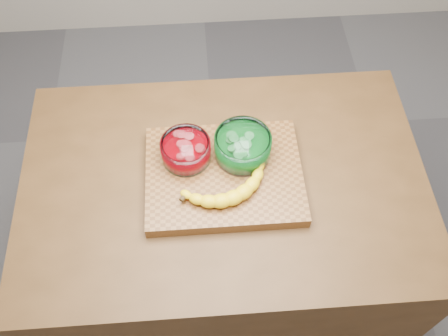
{
  "coord_description": "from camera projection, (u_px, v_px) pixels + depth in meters",
  "views": [
    {
      "loc": [
        -0.06,
        -0.78,
        2.14
      ],
      "look_at": [
        0.0,
        0.0,
        0.96
      ],
      "focal_mm": 40.0,
      "sensor_mm": 36.0,
      "label": 1
    }
  ],
  "objects": [
    {
      "name": "banana",
      "position": [
        224.0,
        184.0,
        1.39
      ],
      "size": [
        0.28,
        0.17,
        0.04
      ],
      "primitive_type": null,
      "color": "yellow",
      "rests_on": "cutting_board"
    },
    {
      "name": "counter",
      "position": [
        224.0,
        244.0,
        1.84
      ],
      "size": [
        1.2,
        0.8,
        0.9
      ],
      "primitive_type": "cube",
      "color": "#4D3117",
      "rests_on": "ground"
    },
    {
      "name": "bowl_green",
      "position": [
        243.0,
        146.0,
        1.44
      ],
      "size": [
        0.16,
        0.16,
        0.08
      ],
      "color": "white",
      "rests_on": "cutting_board"
    },
    {
      "name": "ground",
      "position": [
        224.0,
        287.0,
        2.22
      ],
      "size": [
        3.5,
        3.5,
        0.0
      ],
      "primitive_type": "plane",
      "color": "#58585C",
      "rests_on": "ground"
    },
    {
      "name": "cutting_board",
      "position": [
        224.0,
        176.0,
        1.45
      ],
      "size": [
        0.45,
        0.35,
        0.04
      ],
      "primitive_type": "cube",
      "color": "brown",
      "rests_on": "counter"
    },
    {
      "name": "bowl_red",
      "position": [
        186.0,
        150.0,
        1.43
      ],
      "size": [
        0.14,
        0.14,
        0.07
      ],
      "color": "white",
      "rests_on": "cutting_board"
    }
  ]
}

